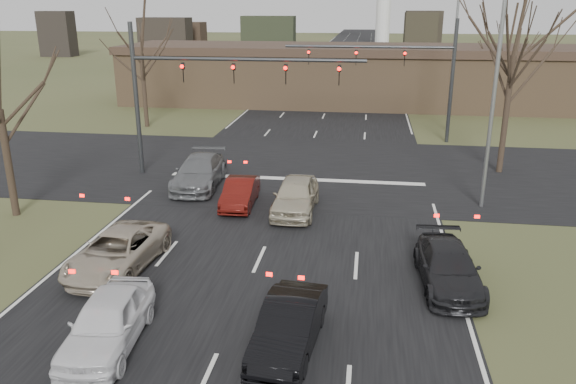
{
  "coord_description": "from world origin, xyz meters",
  "views": [
    {
      "loc": [
        3.68,
        -15.21,
        8.78
      ],
      "look_at": [
        0.78,
        4.91,
        2.0
      ],
      "focal_mm": 35.0,
      "sensor_mm": 36.0,
      "label": 1
    }
  ],
  "objects_px": {
    "mast_arm_near": "(195,81)",
    "car_silver_suv": "(117,251)",
    "building": "(352,75)",
    "car_red_ahead": "(240,193)",
    "mast_arm_far": "(409,66)",
    "streetlight_right_near": "(491,84)",
    "car_grey_ahead": "(199,172)",
    "car_white_sedan": "(107,322)",
    "car_black_hatch": "(289,326)",
    "car_charcoal_sedan": "(448,267)",
    "car_silver_ahead": "(295,196)",
    "streetlight_right_far": "(451,53)"
  },
  "relations": [
    {
      "from": "car_silver_suv",
      "to": "car_grey_ahead",
      "type": "bearing_deg",
      "value": 93.31
    },
    {
      "from": "streetlight_right_near",
      "to": "car_charcoal_sedan",
      "type": "bearing_deg",
      "value": -106.1
    },
    {
      "from": "mast_arm_far",
      "to": "car_white_sedan",
      "type": "distance_m",
      "value": 27.78
    },
    {
      "from": "car_black_hatch",
      "to": "car_grey_ahead",
      "type": "height_order",
      "value": "car_grey_ahead"
    },
    {
      "from": "mast_arm_near",
      "to": "building",
      "type": "bearing_deg",
      "value": 73.87
    },
    {
      "from": "car_grey_ahead",
      "to": "car_white_sedan",
      "type": "bearing_deg",
      "value": -86.94
    },
    {
      "from": "streetlight_right_near",
      "to": "car_grey_ahead",
      "type": "height_order",
      "value": "streetlight_right_near"
    },
    {
      "from": "mast_arm_near",
      "to": "car_charcoal_sedan",
      "type": "xyz_separation_m",
      "value": [
        11.73,
        -11.04,
        -4.42
      ]
    },
    {
      "from": "car_black_hatch",
      "to": "streetlight_right_near",
      "type": "bearing_deg",
      "value": 65.54
    },
    {
      "from": "mast_arm_near",
      "to": "car_silver_suv",
      "type": "height_order",
      "value": "mast_arm_near"
    },
    {
      "from": "streetlight_right_far",
      "to": "streetlight_right_near",
      "type": "bearing_deg",
      "value": -91.68
    },
    {
      "from": "car_white_sedan",
      "to": "streetlight_right_far",
      "type": "bearing_deg",
      "value": 62.38
    },
    {
      "from": "mast_arm_near",
      "to": "car_silver_suv",
      "type": "bearing_deg",
      "value": -87.49
    },
    {
      "from": "streetlight_right_near",
      "to": "car_silver_suv",
      "type": "distance_m",
      "value": 16.7
    },
    {
      "from": "car_charcoal_sedan",
      "to": "mast_arm_far",
      "type": "bearing_deg",
      "value": 87.01
    },
    {
      "from": "building",
      "to": "mast_arm_near",
      "type": "distance_m",
      "value": 26.14
    },
    {
      "from": "car_black_hatch",
      "to": "car_silver_suv",
      "type": "bearing_deg",
      "value": 154.6
    },
    {
      "from": "mast_arm_far",
      "to": "car_charcoal_sedan",
      "type": "xyz_separation_m",
      "value": [
        0.32,
        -21.04,
        -4.37
      ]
    },
    {
      "from": "mast_arm_near",
      "to": "car_grey_ahead",
      "type": "distance_m",
      "value": 4.73
    },
    {
      "from": "mast_arm_far",
      "to": "streetlight_right_far",
      "type": "distance_m",
      "value": 5.12
    },
    {
      "from": "car_charcoal_sedan",
      "to": "car_red_ahead",
      "type": "distance_m",
      "value": 10.76
    },
    {
      "from": "streetlight_right_near",
      "to": "car_white_sedan",
      "type": "bearing_deg",
      "value": -132.58
    },
    {
      "from": "streetlight_right_near",
      "to": "car_white_sedan",
      "type": "relative_size",
      "value": 2.38
    },
    {
      "from": "mast_arm_far",
      "to": "streetlight_right_far",
      "type": "height_order",
      "value": "streetlight_right_far"
    },
    {
      "from": "building",
      "to": "car_silver_ahead",
      "type": "relative_size",
      "value": 9.36
    },
    {
      "from": "car_charcoal_sedan",
      "to": "car_red_ahead",
      "type": "xyz_separation_m",
      "value": [
        -8.48,
        6.63,
        -0.03
      ]
    },
    {
      "from": "streetlight_right_far",
      "to": "car_white_sedan",
      "type": "xyz_separation_m",
      "value": [
        -12.32,
        -29.87,
        -4.87
      ]
    },
    {
      "from": "mast_arm_near",
      "to": "mast_arm_far",
      "type": "xyz_separation_m",
      "value": [
        11.41,
        10.0,
        -0.06
      ]
    },
    {
      "from": "car_silver_suv",
      "to": "car_red_ahead",
      "type": "relative_size",
      "value": 1.28
    },
    {
      "from": "mast_arm_near",
      "to": "car_black_hatch",
      "type": "xyz_separation_m",
      "value": [
        7.08,
        -15.3,
        -4.4
      ]
    },
    {
      "from": "streetlight_right_near",
      "to": "streetlight_right_far",
      "type": "distance_m",
      "value": 17.01
    },
    {
      "from": "streetlight_right_near",
      "to": "car_silver_suv",
      "type": "relative_size",
      "value": 2.07
    },
    {
      "from": "car_white_sedan",
      "to": "car_charcoal_sedan",
      "type": "relative_size",
      "value": 0.94
    },
    {
      "from": "mast_arm_far",
      "to": "car_silver_suv",
      "type": "bearing_deg",
      "value": -116.99
    },
    {
      "from": "streetlight_right_far",
      "to": "mast_arm_far",
      "type": "bearing_deg",
      "value": -128.11
    },
    {
      "from": "mast_arm_near",
      "to": "car_red_ahead",
      "type": "distance_m",
      "value": 7.06
    },
    {
      "from": "mast_arm_far",
      "to": "car_silver_suv",
      "type": "xyz_separation_m",
      "value": [
        -10.91,
        -21.43,
        -4.35
      ]
    },
    {
      "from": "car_silver_suv",
      "to": "car_white_sedan",
      "type": "xyz_separation_m",
      "value": [
        1.73,
        -4.44,
        0.04
      ]
    },
    {
      "from": "mast_arm_far",
      "to": "car_charcoal_sedan",
      "type": "bearing_deg",
      "value": -89.14
    },
    {
      "from": "car_red_ahead",
      "to": "car_white_sedan",
      "type": "bearing_deg",
      "value": -97.75
    },
    {
      "from": "mast_arm_near",
      "to": "streetlight_right_far",
      "type": "distance_m",
      "value": 20.2
    },
    {
      "from": "building",
      "to": "car_charcoal_sedan",
      "type": "height_order",
      "value": "building"
    },
    {
      "from": "mast_arm_near",
      "to": "car_silver_suv",
      "type": "relative_size",
      "value": 2.51
    },
    {
      "from": "streetlight_right_far",
      "to": "car_white_sedan",
      "type": "distance_m",
      "value": 32.67
    },
    {
      "from": "building",
      "to": "car_red_ahead",
      "type": "xyz_separation_m",
      "value": [
        -3.98,
        -29.42,
        -2.04
      ]
    },
    {
      "from": "car_grey_ahead",
      "to": "streetlight_right_far",
      "type": "bearing_deg",
      "value": 44.87
    },
    {
      "from": "streetlight_right_far",
      "to": "car_red_ahead",
      "type": "bearing_deg",
      "value": -121.53
    },
    {
      "from": "car_white_sedan",
      "to": "car_silver_ahead",
      "type": "distance_m",
      "value": 11.58
    },
    {
      "from": "streetlight_right_far",
      "to": "car_red_ahead",
      "type": "height_order",
      "value": "streetlight_right_far"
    },
    {
      "from": "building",
      "to": "car_grey_ahead",
      "type": "xyz_separation_m",
      "value": [
        -6.67,
        -26.87,
        -1.9
      ]
    }
  ]
}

